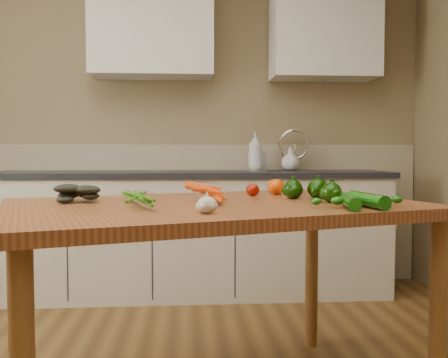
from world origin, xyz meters
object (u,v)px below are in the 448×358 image
at_px(carrot_bunch, 188,193).
at_px(zucchini_b, 350,202).
at_px(soap_bottle_b, 257,156).
at_px(garlic_bulb, 207,205).
at_px(pepper_a, 293,189).
at_px(zucchini_a, 367,200).
at_px(tomato_a, 253,190).
at_px(pepper_b, 318,189).
at_px(soap_bottle_a, 255,151).
at_px(pepper_c, 332,193).
at_px(table, 216,226).
at_px(soap_bottle_c, 290,159).
at_px(tomato_b, 276,187).
at_px(leafy_greens, 73,188).
at_px(tomato_c, 290,190).

distance_m(carrot_bunch, zucchini_b, 0.61).
bearing_deg(soap_bottle_b, garlic_bulb, -54.41).
height_order(pepper_a, zucchini_a, pepper_a).
xyz_separation_m(pepper_a, tomato_a, (-0.16, 0.14, -0.01)).
xyz_separation_m(pepper_b, tomato_a, (-0.26, 0.15, -0.01)).
height_order(soap_bottle_a, soap_bottle_b, soap_bottle_a).
bearing_deg(pepper_b, pepper_c, -86.53).
height_order(pepper_b, pepper_c, pepper_b).
relative_size(garlic_bulb, pepper_b, 0.75).
relative_size(table, tomato_a, 29.17).
bearing_deg(table, carrot_bunch, 166.73).
height_order(soap_bottle_c, zucchini_a, soap_bottle_c).
relative_size(soap_bottle_b, zucchini_a, 0.91).
xyz_separation_m(tomato_b, zucchini_a, (0.23, -0.57, -0.01)).
xyz_separation_m(tomato_a, tomato_b, (0.12, 0.08, 0.01)).
bearing_deg(pepper_c, leafy_greens, 173.24).
relative_size(pepper_a, tomato_c, 1.30).
height_order(table, soap_bottle_a, soap_bottle_a).
bearing_deg(garlic_bulb, zucchini_a, 13.26).
bearing_deg(tomato_a, soap_bottle_a, 81.78).
bearing_deg(tomato_a, soap_bottle_c, 72.32).
bearing_deg(carrot_bunch, soap_bottle_c, 48.92).
height_order(table, soap_bottle_b, soap_bottle_b).
height_order(leafy_greens, pepper_b, leafy_greens).
relative_size(tomato_c, zucchini_a, 0.26).
bearing_deg(tomato_b, pepper_b, -59.14).
bearing_deg(table, soap_bottle_b, 59.10).
height_order(tomato_c, zucchini_b, tomato_c).
xyz_separation_m(tomato_c, zucchini_b, (0.11, -0.50, -0.01)).
bearing_deg(tomato_c, pepper_b, -56.27).
bearing_deg(pepper_a, tomato_c, 85.08).
height_order(soap_bottle_c, leafy_greens, soap_bottle_c).
distance_m(soap_bottle_c, pepper_b, 1.72).
height_order(pepper_c, tomato_b, pepper_c).
height_order(tomato_a, zucchini_a, tomato_a).
height_order(soap_bottle_b, soap_bottle_c, soap_bottle_b).
xyz_separation_m(pepper_a, pepper_b, (0.10, -0.02, 0.00)).
xyz_separation_m(tomato_a, zucchini_a, (0.35, -0.49, -0.00)).
bearing_deg(pepper_b, tomato_c, 123.73).
bearing_deg(pepper_a, tomato_a, 138.95).
bearing_deg(leafy_greens, garlic_bulb, -39.24).
height_order(leafy_greens, tomato_a, leafy_greens).
bearing_deg(pepper_c, garlic_bulb, -148.77).
distance_m(soap_bottle_a, soap_bottle_b, 0.06).
height_order(leafy_greens, zucchini_b, leafy_greens).
bearing_deg(pepper_a, pepper_c, -58.70).
bearing_deg(tomato_a, carrot_bunch, -135.36).
bearing_deg(tomato_c, table, -142.95).
relative_size(pepper_b, tomato_a, 1.41).
height_order(garlic_bulb, tomato_a, tomato_a).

